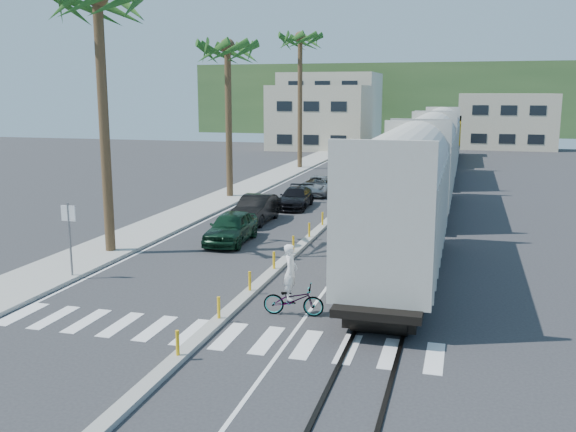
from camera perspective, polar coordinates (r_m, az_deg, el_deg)
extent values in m
plane|color=#28282B|center=(21.48, -5.16, -8.53)|extent=(140.00, 140.00, 0.00)
cube|color=gray|center=(47.19, -4.12, 2.29)|extent=(3.00, 90.00, 0.15)
cube|color=black|center=(47.54, 11.81, 2.10)|extent=(0.12, 100.00, 0.06)
cube|color=black|center=(47.48, 13.55, 2.01)|extent=(0.12, 100.00, 0.06)
cube|color=gray|center=(40.21, 4.93, 0.77)|extent=(0.45, 60.00, 0.15)
cylinder|color=yellow|center=(17.86, -9.79, -11.05)|extent=(0.10, 0.10, 0.70)
cylinder|color=yellow|center=(20.44, -6.18, -8.09)|extent=(0.10, 0.10, 0.70)
cylinder|color=yellow|center=(23.11, -3.42, -5.78)|extent=(0.10, 0.10, 0.70)
cylinder|color=yellow|center=(25.86, -1.26, -3.95)|extent=(0.10, 0.10, 0.70)
cylinder|color=yellow|center=(28.66, 0.48, -2.47)|extent=(0.10, 0.10, 0.70)
cylinder|color=yellow|center=(31.49, 1.90, -1.25)|extent=(0.10, 0.10, 0.70)
cylinder|color=yellow|center=(34.35, 3.08, -0.23)|extent=(0.10, 0.10, 0.70)
cylinder|color=yellow|center=(37.24, 4.09, 0.63)|extent=(0.10, 0.10, 0.70)
cylinder|color=yellow|center=(40.14, 4.94, 1.37)|extent=(0.10, 0.10, 0.70)
cylinder|color=yellow|center=(43.05, 5.69, 2.00)|extent=(0.10, 0.10, 0.70)
cylinder|color=yellow|center=(45.98, 6.34, 2.56)|extent=(0.10, 0.10, 0.70)
cylinder|color=yellow|center=(48.91, 6.91, 3.05)|extent=(0.10, 0.10, 0.70)
cylinder|color=yellow|center=(51.86, 7.41, 3.48)|extent=(0.10, 0.10, 0.70)
cylinder|color=yellow|center=(54.81, 7.87, 3.87)|extent=(0.10, 0.10, 0.70)
cylinder|color=yellow|center=(57.76, 8.27, 4.21)|extent=(0.10, 0.10, 0.70)
cylinder|color=yellow|center=(60.72, 8.64, 4.53)|extent=(0.10, 0.10, 0.70)
cube|color=silver|center=(19.74, -7.24, -10.34)|extent=(14.00, 2.20, 0.01)
cube|color=silver|center=(46.66, -2.15, 2.12)|extent=(0.12, 90.00, 0.01)
cube|color=silver|center=(44.75, 9.27, 1.61)|extent=(0.12, 90.00, 0.01)
cube|color=#B3B0A4|center=(24.70, 10.08, 0.41)|extent=(3.00, 12.88, 3.40)
cylinder|color=#B3B0A4|center=(24.45, 10.21, 4.33)|extent=(2.90, 12.58, 2.90)
cube|color=black|center=(25.19, 9.92, -4.52)|extent=(2.60, 12.88, 1.00)
cube|color=#B3B0A4|center=(39.51, 12.23, 4.23)|extent=(3.00, 12.88, 3.40)
cylinder|color=#B3B0A4|center=(39.35, 12.33, 6.69)|extent=(2.90, 12.58, 2.90)
cube|color=black|center=(39.81, 12.11, 1.08)|extent=(2.60, 12.88, 1.00)
cube|color=#B3B0A4|center=(54.42, 13.22, 5.96)|extent=(3.00, 12.88, 3.40)
cylinder|color=#B3B0A4|center=(54.31, 13.29, 7.75)|extent=(2.90, 12.58, 2.90)
cube|color=black|center=(54.64, 13.12, 3.66)|extent=(2.60, 12.88, 1.00)
cube|color=#4C4C4F|center=(70.49, 13.75, 5.66)|extent=(3.00, 17.00, 0.50)
cube|color=gold|center=(69.38, 13.77, 6.86)|extent=(2.70, 12.24, 2.60)
cube|color=gold|center=(76.12, 13.97, 7.42)|extent=(3.00, 3.74, 3.20)
cube|color=black|center=(70.55, 13.72, 5.18)|extent=(2.60, 13.60, 0.90)
cylinder|color=brown|center=(29.26, -16.01, 7.30)|extent=(0.44, 0.44, 11.00)
cylinder|color=brown|center=(43.82, -5.29, 8.08)|extent=(0.44, 0.44, 10.00)
sphere|color=#1E4B17|center=(43.88, -5.41, 14.82)|extent=(3.20, 3.20, 3.20)
cylinder|color=brown|center=(60.87, 1.07, 9.85)|extent=(0.44, 0.44, 12.00)
sphere|color=#1E4B17|center=(61.06, 1.09, 15.63)|extent=(3.20, 3.20, 3.20)
cylinder|color=slate|center=(26.10, -18.80, -2.14)|extent=(0.08, 0.08, 3.00)
cube|color=silver|center=(25.88, -18.95, 0.23)|extent=(0.60, 0.04, 0.60)
cube|color=#B5AD90|center=(83.01, 2.89, 8.75)|extent=(12.00, 10.00, 8.00)
cube|color=#B5AD90|center=(99.03, 3.82, 9.66)|extent=(14.00, 12.00, 10.00)
cube|color=#B5AD90|center=(89.12, 18.80, 8.01)|extent=(12.00, 10.00, 7.00)
cube|color=#385628|center=(119.14, 12.27, 10.13)|extent=(80.00, 20.00, 12.00)
imported|color=black|center=(30.97, -5.07, -1.01)|extent=(2.19, 4.60, 1.51)
imported|color=black|center=(35.71, -2.87, 0.62)|extent=(1.71, 4.65, 1.52)
imported|color=black|center=(40.24, 0.67, 1.63)|extent=(2.24, 4.59, 1.28)
imported|color=#96989B|center=(45.55, 2.64, 2.73)|extent=(2.49, 4.86, 1.31)
imported|color=#9EA0A5|center=(20.98, 0.50, -7.45)|extent=(1.06, 2.11, 1.04)
imported|color=white|center=(20.73, 0.23, -4.97)|extent=(0.74, 0.56, 1.81)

